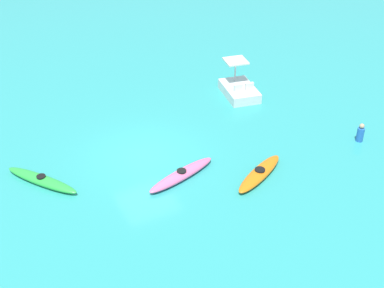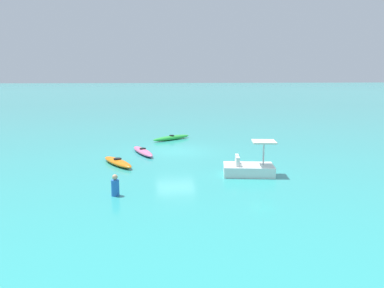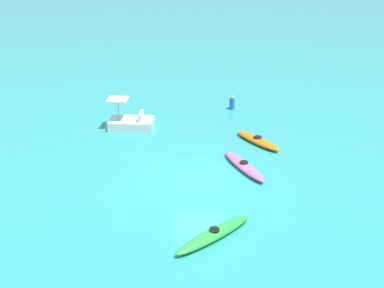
{
  "view_description": "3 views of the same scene",
  "coord_description": "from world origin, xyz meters",
  "views": [
    {
      "loc": [
        -6.94,
        -17.19,
        12.58
      ],
      "look_at": [
        1.84,
        -0.89,
        0.58
      ],
      "focal_mm": 48.75,
      "sensor_mm": 36.0,
      "label": 1
    },
    {
      "loc": [
        23.86,
        -2.61,
        4.68
      ],
      "look_at": [
        2.07,
        0.77,
        0.78
      ],
      "focal_mm": 35.37,
      "sensor_mm": 36.0,
      "label": 2
    },
    {
      "loc": [
        -17.12,
        2.76,
        9.17
      ],
      "look_at": [
        2.92,
        -0.04,
        0.42
      ],
      "focal_mm": 42.16,
      "sensor_mm": 36.0,
      "label": 3
    }
  ],
  "objects": [
    {
      "name": "person_near_shore",
      "position": [
        9.0,
        -3.41,
        0.39
      ],
      "size": [
        0.33,
        0.33,
        0.88
      ],
      "color": "blue",
      "rests_on": "ground_plane"
    },
    {
      "name": "ground_plane",
      "position": [
        0.0,
        0.0,
        0.0
      ],
      "size": [
        600.0,
        600.0,
        0.0
      ],
      "primitive_type": "plane",
      "color": "teal"
    },
    {
      "name": "kayak_orange",
      "position": [
        3.52,
        -3.53,
        0.16
      ],
      "size": [
        3.07,
        1.98,
        0.37
      ],
      "color": "orange",
      "rests_on": "ground_plane"
    },
    {
      "name": "kayak_pink",
      "position": [
        0.71,
        -2.11,
        0.16
      ],
      "size": [
        3.4,
        1.5,
        0.37
      ],
      "color": "pink",
      "rests_on": "ground_plane"
    },
    {
      "name": "kayak_green",
      "position": [
        -4.35,
        0.19,
        0.16
      ],
      "size": [
        2.39,
        3.19,
        0.37
      ],
      "color": "green",
      "rests_on": "ground_plane"
    },
    {
      "name": "pedal_boat_white",
      "position": [
        6.63,
        2.86,
        0.34
      ],
      "size": [
        1.95,
        2.66,
        1.68
      ],
      "color": "white",
      "rests_on": "ground_plane"
    }
  ]
}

